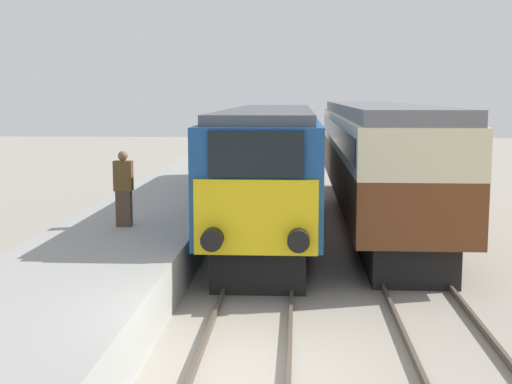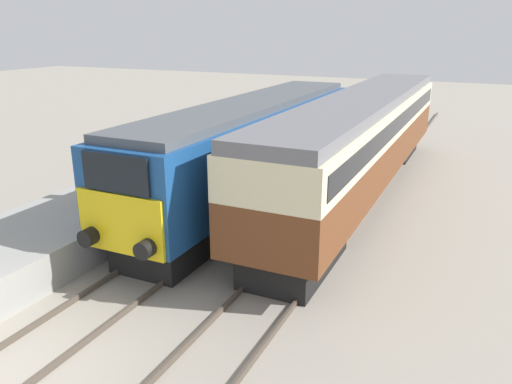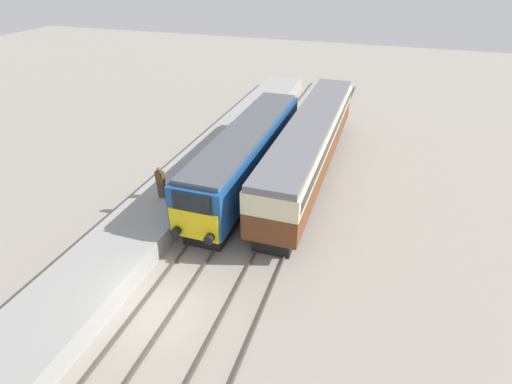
% 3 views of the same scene
% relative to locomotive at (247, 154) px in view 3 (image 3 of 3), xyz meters
% --- Properties ---
extents(ground_plane, '(120.00, 120.00, 0.00)m').
position_rel_locomotive_xyz_m(ground_plane, '(0.00, -11.04, -2.13)').
color(ground_plane, gray).
extents(platform_left, '(3.50, 50.00, 1.02)m').
position_rel_locomotive_xyz_m(platform_left, '(-3.30, -3.04, -1.62)').
color(platform_left, gray).
rests_on(platform_left, ground_plane).
extents(rails_near_track, '(1.51, 60.00, 0.14)m').
position_rel_locomotive_xyz_m(rails_near_track, '(0.00, -6.04, -2.06)').
color(rails_near_track, '#4C4238').
rests_on(rails_near_track, ground_plane).
extents(rails_far_track, '(1.50, 60.00, 0.14)m').
position_rel_locomotive_xyz_m(rails_far_track, '(3.40, -6.04, -2.06)').
color(rails_far_track, '#4C4238').
rests_on(rails_far_track, ground_plane).
extents(locomotive, '(2.70, 15.16, 3.77)m').
position_rel_locomotive_xyz_m(locomotive, '(0.00, 0.00, 0.00)').
color(locomotive, black).
rests_on(locomotive, ground_plane).
extents(passenger_carriage, '(2.75, 18.50, 3.87)m').
position_rel_locomotive_xyz_m(passenger_carriage, '(3.40, 2.59, 0.23)').
color(passenger_carriage, black).
rests_on(passenger_carriage, ground_plane).
extents(person_on_platform, '(0.44, 0.26, 1.83)m').
position_rel_locomotive_xyz_m(person_on_platform, '(-3.36, -4.53, -0.19)').
color(person_on_platform, '#473828').
rests_on(person_on_platform, platform_left).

